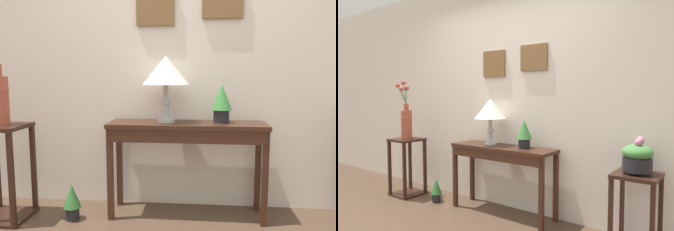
{
  "view_description": "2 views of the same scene",
  "coord_description": "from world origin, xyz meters",
  "views": [
    {
      "loc": [
        0.15,
        -1.3,
        1.15
      ],
      "look_at": [
        -0.1,
        1.27,
        0.83
      ],
      "focal_mm": 34.76,
      "sensor_mm": 36.0,
      "label": 1
    },
    {
      "loc": [
        2.15,
        -1.49,
        1.34
      ],
      "look_at": [
        0.04,
        1.37,
        1.11
      ],
      "focal_mm": 33.48,
      "sensor_mm": 36.0,
      "label": 2
    }
  ],
  "objects": [
    {
      "name": "back_wall_with_art",
      "position": [
        0.0,
        1.55,
        1.4
      ],
      "size": [
        9.0,
        0.13,
        2.8
      ],
      "color": "beige",
      "rests_on": "ground"
    },
    {
      "name": "console_table",
      "position": [
        0.05,
        1.26,
        0.66
      ],
      "size": [
        1.26,
        0.37,
        0.77
      ],
      "color": "#381E14",
      "rests_on": "ground"
    },
    {
      "name": "table_lamp",
      "position": [
        -0.12,
        1.28,
        1.17
      ],
      "size": [
        0.37,
        0.37,
        0.53
      ],
      "color": "#B7B7BC",
      "rests_on": "console_table"
    },
    {
      "name": "potted_plant_on_console",
      "position": [
        0.32,
        1.31,
        0.94
      ],
      "size": [
        0.16,
        0.16,
        0.31
      ],
      "color": "black",
      "rests_on": "console_table"
    },
    {
      "name": "pedestal_stand_left",
      "position": [
        -1.39,
        1.07,
        0.38
      ],
      "size": [
        0.37,
        0.37,
        0.77
      ],
      "color": "black",
      "rests_on": "ground"
    },
    {
      "name": "flower_vase_tall_left",
      "position": [
        -1.4,
        1.07,
        1.03
      ],
      "size": [
        0.16,
        0.21,
        0.77
      ],
      "color": "#9E4733",
      "rests_on": "pedestal_stand_left"
    },
    {
      "name": "pedestal_stand_right",
      "position": [
        1.49,
        1.26,
        0.34
      ],
      "size": [
        0.37,
        0.37,
        0.68
      ],
      "color": "black",
      "rests_on": "ground"
    },
    {
      "name": "planter_bowl_wide_right",
      "position": [
        1.49,
        1.26,
        0.82
      ],
      "size": [
        0.25,
        0.25,
        0.31
      ],
      "color": "black",
      "rests_on": "pedestal_stand_right"
    },
    {
      "name": "potted_plant_floor",
      "position": [
        -0.85,
        1.1,
        0.16
      ],
      "size": [
        0.14,
        0.14,
        0.29
      ],
      "color": "black",
      "rests_on": "ground"
    }
  ]
}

